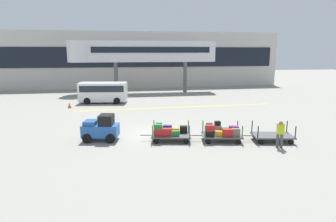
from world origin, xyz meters
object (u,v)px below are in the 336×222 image
baggage_cart_lead (169,132)px  safety_cone_near (69,105)px  baggage_cart_middle (221,132)px  baggage_cart_tail (272,136)px  shuttle_van (103,91)px  baggage_handler (280,133)px  baggage_tug (101,128)px

baggage_cart_lead → safety_cone_near: baggage_cart_lead is taller
baggage_cart_middle → baggage_cart_tail: size_ratio=1.00×
safety_cone_near → baggage_cart_lead: bearing=-57.5°
shuttle_van → safety_cone_near: 4.00m
baggage_cart_lead → baggage_handler: baggage_handler is taller
baggage_tug → baggage_cart_lead: 4.04m
baggage_cart_middle → shuttle_van: size_ratio=0.62×
baggage_cart_lead → baggage_handler: size_ratio=1.97×
baggage_cart_middle → safety_cone_near: (-10.51, 12.32, -0.27)m
baggage_cart_middle → shuttle_van: 16.54m
baggage_cart_lead → baggage_cart_tail: same height
baggage_cart_middle → baggage_handler: bearing=-32.9°
baggage_cart_lead → shuttle_van: shuttle_van is taller
baggage_handler → baggage_tug: bearing=162.4°
baggage_cart_tail → baggage_tug: bearing=169.3°
shuttle_van → safety_cone_near: bearing=-141.5°
baggage_cart_lead → baggage_cart_middle: size_ratio=1.00×
baggage_cart_tail → baggage_handler: baggage_handler is taller
baggage_cart_lead → shuttle_van: (-4.42, 14.15, 0.70)m
baggage_cart_lead → baggage_cart_tail: (6.01, -1.15, -0.19)m
baggage_cart_middle → baggage_handler: size_ratio=1.97×
baggage_cart_middle → baggage_cart_tail: 3.02m
baggage_tug → baggage_handler: bearing=-17.6°
baggage_handler → shuttle_van: 19.40m
baggage_cart_middle → shuttle_van: shuttle_van is taller
baggage_cart_lead → baggage_cart_tail: 6.12m
baggage_cart_middle → baggage_cart_lead: bearing=169.0°
baggage_handler → shuttle_van: (-10.19, 16.50, 0.37)m
baggage_tug → baggage_cart_middle: 7.14m
baggage_tug → baggage_cart_lead: baggage_tug is taller
baggage_cart_lead → baggage_cart_middle: (3.05, -0.59, 0.02)m
baggage_cart_tail → baggage_handler: (-0.24, -1.20, 0.52)m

